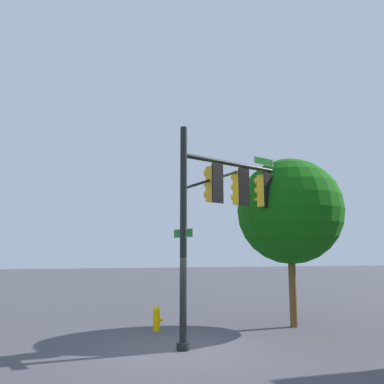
% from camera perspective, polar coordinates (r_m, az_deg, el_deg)
% --- Properties ---
extents(ground_plane, '(120.00, 120.00, 0.00)m').
position_cam_1_polar(ground_plane, '(11.55, -1.32, -22.06)').
color(ground_plane, '#45434B').
extents(signal_pole_assembly, '(6.01, 2.83, 6.35)m').
position_cam_1_polar(signal_pole_assembly, '(13.12, 8.23, -0.81)').
color(signal_pole_assembly, black).
rests_on(signal_pole_assembly, ground_plane).
extents(fire_hydrant, '(0.33, 0.24, 0.83)m').
position_cam_1_polar(fire_hydrant, '(14.21, -5.17, -17.84)').
color(fire_hydrant, '#EBB402').
rests_on(fire_hydrant, ground_plane).
extents(tree_mid, '(3.95, 3.95, 6.18)m').
position_cam_1_polar(tree_mid, '(15.20, 14.05, -2.72)').
color(tree_mid, brown).
rests_on(tree_mid, ground_plane).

